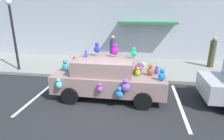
{
  "coord_description": "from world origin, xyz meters",
  "views": [
    {
      "loc": [
        1.19,
        -5.6,
        3.37
      ],
      "look_at": [
        -0.0,
        1.92,
        0.9
      ],
      "focal_mm": 30.31,
      "sensor_mm": 36.0,
      "label": 1
    }
  ],
  "objects_px": {
    "plush_covered_car": "(108,77)",
    "teddy_bear_on_sidewalk": "(143,69)",
    "street_lamp_post": "(13,28)",
    "pedestrian_near_shopfront": "(113,50)",
    "pedestrian_walking_past": "(212,53)"
  },
  "relations": [
    {
      "from": "plush_covered_car",
      "to": "street_lamp_post",
      "type": "distance_m",
      "value": 6.09
    },
    {
      "from": "street_lamp_post",
      "to": "pedestrian_walking_past",
      "type": "height_order",
      "value": "street_lamp_post"
    },
    {
      "from": "pedestrian_walking_past",
      "to": "street_lamp_post",
      "type": "bearing_deg",
      "value": -168.32
    },
    {
      "from": "plush_covered_car",
      "to": "pedestrian_near_shopfront",
      "type": "bearing_deg",
      "value": 96.47
    },
    {
      "from": "teddy_bear_on_sidewalk",
      "to": "pedestrian_near_shopfront",
      "type": "distance_m",
      "value": 2.77
    },
    {
      "from": "plush_covered_car",
      "to": "teddy_bear_on_sidewalk",
      "type": "height_order",
      "value": "plush_covered_car"
    },
    {
      "from": "plush_covered_car",
      "to": "teddy_bear_on_sidewalk",
      "type": "relative_size",
      "value": 6.33
    },
    {
      "from": "street_lamp_post",
      "to": "pedestrian_walking_past",
      "type": "relative_size",
      "value": 2.09
    },
    {
      "from": "street_lamp_post",
      "to": "pedestrian_near_shopfront",
      "type": "height_order",
      "value": "street_lamp_post"
    },
    {
      "from": "pedestrian_near_shopfront",
      "to": "pedestrian_walking_past",
      "type": "distance_m",
      "value": 5.73
    },
    {
      "from": "teddy_bear_on_sidewalk",
      "to": "street_lamp_post",
      "type": "xyz_separation_m",
      "value": [
        -6.82,
        -0.2,
        1.95
      ]
    },
    {
      "from": "teddy_bear_on_sidewalk",
      "to": "pedestrian_walking_past",
      "type": "xyz_separation_m",
      "value": [
        3.86,
        2.01,
        0.51
      ]
    },
    {
      "from": "plush_covered_car",
      "to": "street_lamp_post",
      "type": "bearing_deg",
      "value": 158.1
    },
    {
      "from": "plush_covered_car",
      "to": "street_lamp_post",
      "type": "xyz_separation_m",
      "value": [
        -5.44,
        2.19,
        1.61
      ]
    },
    {
      "from": "pedestrian_near_shopfront",
      "to": "pedestrian_walking_past",
      "type": "bearing_deg",
      "value": 0.27
    }
  ]
}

